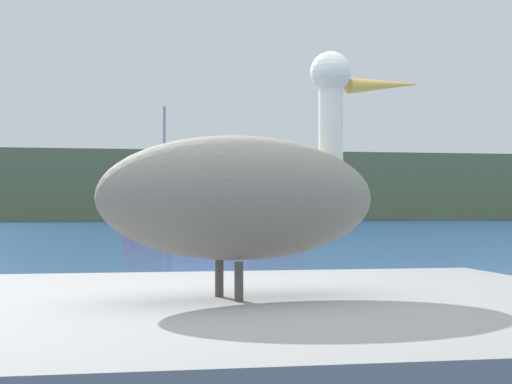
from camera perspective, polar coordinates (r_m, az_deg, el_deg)
The scene contains 3 objects.
hillside_backdrop at distance 68.36m, azimuth -9.84°, elevation 0.40°, with size 140.00×10.29×5.60m, color #6B7A51.
pelican at distance 2.77m, azimuth -0.70°, elevation -0.14°, with size 1.31×0.73×0.89m.
fishing_boat_red at distance 33.19m, azimuth -2.98°, elevation -1.17°, with size 7.66×4.08×5.23m.
Camera 1 is at (-0.36, -2.80, 0.97)m, focal length 56.11 mm.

